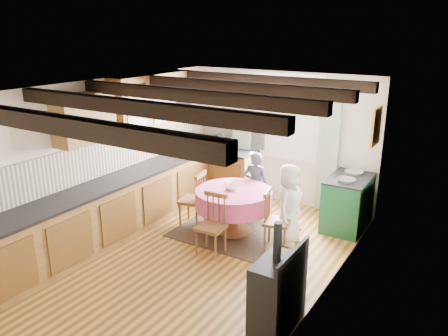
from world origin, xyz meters
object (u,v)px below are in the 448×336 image
Objects in this scene: child_far at (256,185)px; cast_iron_stove at (276,277)px; dining_table at (233,212)px; child_right at (289,204)px; chair_near at (211,225)px; cup at (233,186)px; chair_left at (192,198)px; chair_right at (277,220)px; aga_range at (348,202)px.

cast_iron_stove is at bearing 111.01° from child_far.
dining_table is 0.75m from child_far.
cast_iron_stove is 2.05m from child_right.
chair_near is 0.72× the size of cast_iron_stove.
cast_iron_stove is at bearing -37.76° from chair_near.
child_far is 10.81× the size of cup.
child_right reaches higher than child_far.
dining_table is 1.34× the size of chair_near.
chair_left is at bearing 94.98° from child_right.
chair_left reaches higher than chair_right.
child_right is at bearing 45.27° from chair_near.
chair_right is 1.40m from aga_range.
cast_iron_stove is (1.50, -1.02, 0.18)m from chair_near.
chair_near is at bearing -84.66° from dining_table.
chair_near is 1.07m from chair_left.
cup is (-0.89, -0.11, 0.15)m from child_right.
chair_near is 0.94× the size of aga_range.
aga_range is at bearing 108.53° from chair_left.
chair_right is 0.72× the size of child_right.
aga_range is (0.66, 1.23, -0.01)m from chair_right.
chair_right is at bearing -118.33° from aga_range.
child_far reaches higher than chair_near.
child_right is at bearing 87.45° from chair_left.
chair_near is at bearing 81.24° from child_far.
child_right is 0.91m from cup.
cast_iron_stove is (0.11, -2.92, 0.18)m from aga_range.
child_right reaches higher than aga_range.
chair_near is 1.21m from child_right.
aga_range is at bearing 92.16° from cast_iron_stove.
child_far is at bearing 88.71° from chair_near.
chair_right is 1.12m from child_far.
chair_right is at bearing -6.08° from dining_table.
child_right reaches higher than dining_table.
chair_near is at bearing 145.81° from cast_iron_stove.
aga_range is at bearing 50.33° from chair_near.
chair_near and chair_right have the same top height.
aga_range is (1.39, 1.90, -0.01)m from chair_near.
dining_table is at bearing -52.44° from cup.
cast_iron_stove is 1.01× the size of child_right.
aga_range is 8.78× the size of cup.
child_far reaches higher than chair_left.
child_far is 0.95× the size of child_right.
child_far reaches higher than cup.
child_far is (-0.78, 0.80, 0.14)m from chair_right.
chair_left is 0.74× the size of child_right.
cast_iron_stove is at bearing -48.50° from dining_table.
dining_table is at bearing -141.79° from aga_range.
chair_left is 1.02× the size of chair_right.
chair_left is 2.52m from aga_range.
child_far is (0.76, 0.78, 0.13)m from chair_left.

